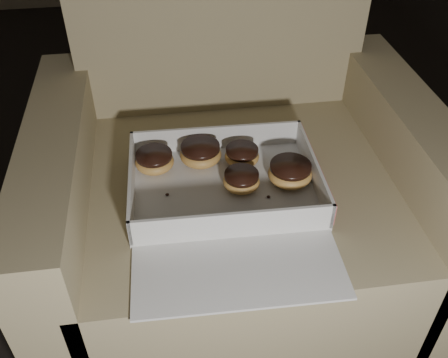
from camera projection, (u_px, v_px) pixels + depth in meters
name	position (u px, v px, depth m)	size (l,w,h in m)	color
armchair	(235.00, 197.00, 1.11)	(0.80, 0.68, 0.84)	#847754
bakery_box	(228.00, 198.00, 0.93)	(0.36, 0.42, 0.06)	silver
donut_a	(155.00, 161.00, 0.99)	(0.08, 0.08, 0.04)	gold
donut_b	(242.00, 155.00, 1.00)	(0.07, 0.07, 0.04)	gold
donut_c	(290.00, 173.00, 0.96)	(0.09, 0.09, 0.04)	gold
donut_d	(241.00, 180.00, 0.94)	(0.07, 0.07, 0.04)	gold
donut_e	(201.00, 153.00, 1.00)	(0.08, 0.08, 0.04)	gold
crumb_a	(262.00, 225.00, 0.88)	(0.01, 0.01, 0.00)	black
crumb_b	(163.00, 229.00, 0.87)	(0.01, 0.01, 0.00)	black
crumb_c	(167.00, 194.00, 0.94)	(0.01, 0.01, 0.00)	black
crumb_d	(269.00, 197.00, 0.93)	(0.01, 0.01, 0.00)	black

